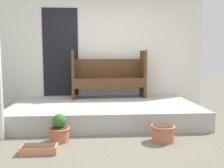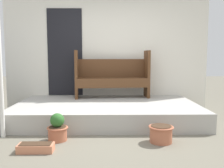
{
  "view_description": "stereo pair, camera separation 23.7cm",
  "coord_description": "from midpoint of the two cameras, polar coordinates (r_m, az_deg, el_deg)",
  "views": [
    {
      "loc": [
        -0.23,
        -3.83,
        1.24
      ],
      "look_at": [
        0.07,
        0.35,
        0.78
      ],
      "focal_mm": 40.0,
      "sensor_mm": 36.0,
      "label": 1
    },
    {
      "loc": [
        0.01,
        -3.84,
        1.24
      ],
      "look_at": [
        0.07,
        0.35,
        0.78
      ],
      "focal_mm": 40.0,
      "sensor_mm": 36.0,
      "label": 2
    }
  ],
  "objects": [
    {
      "name": "support_post",
      "position": [
        4.06,
        -22.73,
        3.67
      ],
      "size": [
        0.07,
        0.07,
        2.18
      ],
      "color": "white",
      "rests_on": "ground_plane"
    },
    {
      "name": "flower_pot_middle",
      "position": [
        3.77,
        12.94,
        -10.92
      ],
      "size": [
        0.36,
        0.36,
        0.25
      ],
      "color": "#B76647",
      "rests_on": "ground_plane"
    },
    {
      "name": "planter_box_rect",
      "position": [
        3.47,
        -15.1,
        -13.88
      ],
      "size": [
        0.46,
        0.2,
        0.11
      ],
      "color": "tan",
      "rests_on": "ground_plane"
    },
    {
      "name": "house_wall",
      "position": [
        5.89,
        -0.47,
        6.85
      ],
      "size": [
        4.72,
        0.08,
        2.6
      ],
      "color": "white",
      "rests_on": "ground_plane"
    },
    {
      "name": "flower_pot_left",
      "position": [
        3.8,
        -10.59,
        -10.04
      ],
      "size": [
        0.31,
        0.31,
        0.41
      ],
      "color": "#B76647",
      "rests_on": "ground_plane"
    },
    {
      "name": "porch_slab",
      "position": [
        4.97,
        0.1,
        -6.25
      ],
      "size": [
        3.52,
        2.02,
        0.33
      ],
      "color": "#B2AFA8",
      "rests_on": "ground_plane"
    },
    {
      "name": "ground_plane",
      "position": [
        4.03,
        0.77,
        -11.63
      ],
      "size": [
        24.0,
        24.0,
        0.0
      ],
      "primitive_type": "plane",
      "color": "#706B5B"
    },
    {
      "name": "bench",
      "position": [
        5.55,
        1.23,
        2.19
      ],
      "size": [
        1.66,
        0.53,
        1.05
      ],
      "rotation": [
        0.0,
        0.0,
        0.08
      ],
      "color": "#54331C",
      "rests_on": "porch_slab"
    }
  ]
}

